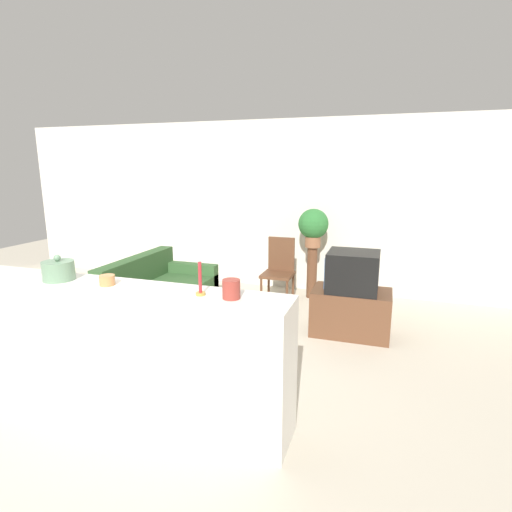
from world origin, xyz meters
TOP-DOWN VIEW (x-y plane):
  - ground_plane at (0.00, 0.00)m, footprint 14.00×14.00m
  - wall_back at (0.00, 3.43)m, footprint 9.00×0.06m
  - couch at (-0.82, 1.60)m, footprint 0.95×1.60m
  - tv_stand at (1.69, 1.79)m, footprint 0.91×0.56m
  - television at (1.68, 1.79)m, footprint 0.60×0.54m
  - wooden_chair at (0.57, 2.65)m, footprint 0.44×0.44m
  - plant_stand at (0.99, 3.01)m, footprint 0.15×0.15m
  - potted_plant at (0.99, 3.01)m, footprint 0.45×0.45m
  - foreground_counter at (0.00, -0.40)m, footprint 2.93×0.44m
  - decorative_bowl at (-0.46, -0.40)m, footprint 0.25×0.25m
  - candle_jar at (0.01, -0.40)m, footprint 0.12×0.12m
  - candlestick at (0.80, -0.40)m, footprint 0.07×0.07m
  - coffee_tin at (1.04, -0.40)m, footprint 0.12×0.12m

SIDE VIEW (x-z plane):
  - ground_plane at x=0.00m, z-range 0.00..0.00m
  - tv_stand at x=1.69m, z-range 0.00..0.54m
  - couch at x=-0.82m, z-range -0.12..0.67m
  - plant_stand at x=0.99m, z-range 0.00..0.79m
  - wooden_chair at x=0.57m, z-range 0.04..1.00m
  - foreground_counter at x=0.00m, z-range 0.00..1.08m
  - television at x=1.68m, z-range 0.54..1.01m
  - candle_jar at x=0.01m, z-range 1.08..1.15m
  - potted_plant at x=0.99m, z-range 0.83..1.41m
  - coffee_tin at x=1.04m, z-range 1.08..1.21m
  - candlestick at x=0.80m, z-range 1.03..1.28m
  - decorative_bowl at x=-0.46m, z-range 1.05..1.26m
  - wall_back at x=0.00m, z-range 0.00..2.70m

